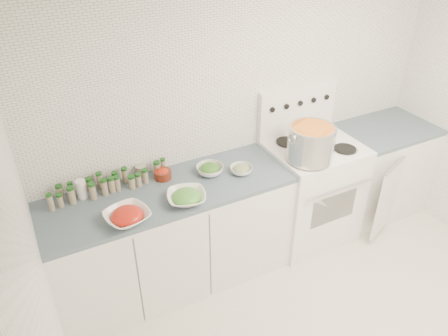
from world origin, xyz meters
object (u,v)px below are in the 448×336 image
bowl_tomato (127,216)px  bowl_snowpea (186,197)px  stock_pot (311,142)px  stove (309,188)px

bowl_tomato → bowl_snowpea: 0.43m
stock_pot → bowl_tomato: (-1.49, -0.03, -0.15)m
bowl_tomato → bowl_snowpea: bearing=2.2°
bowl_tomato → bowl_snowpea: (0.43, 0.02, -0.00)m
stock_pot → bowl_snowpea: (-1.06, -0.02, -0.16)m
stock_pot → bowl_tomato: stock_pot is taller
stove → bowl_tomato: size_ratio=3.99×
stove → stock_pot: bearing=-138.0°
stove → stock_pot: (-0.18, -0.16, 0.60)m
stove → stock_pot: size_ratio=3.55×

